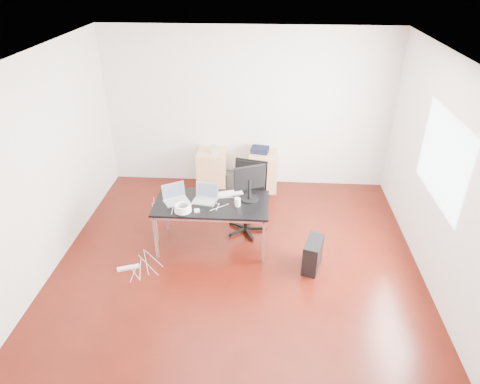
# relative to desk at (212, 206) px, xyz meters

# --- Properties ---
(room_shell) EXTENTS (5.00, 5.00, 5.00)m
(room_shell) POSITION_rel_desk_xyz_m (0.43, -0.43, 0.73)
(room_shell) COLOR #3B0C06
(room_shell) RESTS_ON ground
(desk) EXTENTS (1.60, 0.80, 0.73)m
(desk) POSITION_rel_desk_xyz_m (0.00, 0.00, 0.00)
(desk) COLOR black
(desk) RESTS_ON ground
(office_chair) EXTENTS (0.57, 0.59, 1.08)m
(office_chair) POSITION_rel_desk_xyz_m (0.48, 0.49, -0.07)
(office_chair) COLOR black
(office_chair) RESTS_ON ground
(filing_cabinet_left) EXTENTS (0.50, 0.50, 0.70)m
(filing_cabinet_left) POSITION_rel_desk_xyz_m (-0.23, 1.80, -0.33)
(filing_cabinet_left) COLOR tan
(filing_cabinet_left) RESTS_ON ground
(filing_cabinet_right) EXTENTS (0.50, 0.50, 0.70)m
(filing_cabinet_right) POSITION_rel_desk_xyz_m (0.69, 1.80, -0.33)
(filing_cabinet_right) COLOR tan
(filing_cabinet_right) RESTS_ON ground
(pc_tower) EXTENTS (0.32, 0.49, 0.44)m
(pc_tower) POSITION_rel_desk_xyz_m (1.42, -0.42, -0.46)
(pc_tower) COLOR black
(pc_tower) RESTS_ON ground
(wastebasket) EXTENTS (0.31, 0.31, 0.28)m
(wastebasket) POSITION_rel_desk_xyz_m (0.09, 1.82, -0.54)
(wastebasket) COLOR black
(wastebasket) RESTS_ON ground
(power_strip) EXTENTS (0.30, 0.16, 0.04)m
(power_strip) POSITION_rel_desk_xyz_m (-1.10, -0.63, -0.66)
(power_strip) COLOR white
(power_strip) RESTS_ON ground
(laptop_left) EXTENTS (0.41, 0.39, 0.23)m
(laptop_left) POSITION_rel_desk_xyz_m (-0.52, 0.02, 0.11)
(laptop_left) COLOR silver
(laptop_left) RESTS_ON desk
(laptop_right) EXTENTS (0.37, 0.31, 0.23)m
(laptop_right) POSITION_rel_desk_xyz_m (-0.09, 0.06, 0.11)
(laptop_right) COLOR silver
(laptop_right) RESTS_ON desk
(monitor) EXTENTS (0.43, 0.26, 0.51)m
(monitor) POSITION_rel_desk_xyz_m (0.52, 0.14, 0.34)
(monitor) COLOR black
(monitor) RESTS_ON desk
(keyboard) EXTENTS (0.46, 0.28, 0.02)m
(keyboard) POSITION_rel_desk_xyz_m (0.20, 0.25, 0.06)
(keyboard) COLOR white
(keyboard) RESTS_ON desk
(cup_white) EXTENTS (0.08, 0.08, 0.12)m
(cup_white) POSITION_rel_desk_xyz_m (0.37, -0.06, 0.11)
(cup_white) COLOR white
(cup_white) RESTS_ON desk
(cup_brown) EXTENTS (0.10, 0.10, 0.10)m
(cup_brown) POSITION_rel_desk_xyz_m (0.35, -0.01, 0.10)
(cup_brown) COLOR brown
(cup_brown) RESTS_ON desk
(cable_coil) EXTENTS (0.24, 0.24, 0.11)m
(cable_coil) POSITION_rel_desk_xyz_m (-0.36, -0.26, 0.11)
(cable_coil) COLOR white
(cable_coil) RESTS_ON desk
(power_adapter) EXTENTS (0.09, 0.09, 0.03)m
(power_adapter) POSITION_rel_desk_xyz_m (-0.17, -0.25, 0.07)
(power_adapter) COLOR white
(power_adapter) RESTS_ON desk
(speaker) EXTENTS (0.10, 0.09, 0.18)m
(speaker) POSITION_rel_desk_xyz_m (-0.17, 1.72, 0.11)
(speaker) COLOR #9E9E9E
(speaker) RESTS_ON filing_cabinet_left
(navy_garment) EXTENTS (0.34, 0.29, 0.09)m
(navy_garment) POSITION_rel_desk_xyz_m (0.63, 1.84, 0.07)
(navy_garment) COLOR black
(navy_garment) RESTS_ON filing_cabinet_right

